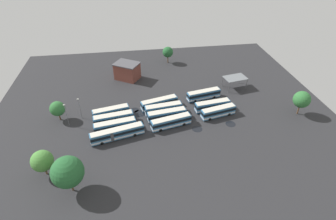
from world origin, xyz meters
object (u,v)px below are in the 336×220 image
tree_east_edge (42,161)px  bus_row1_slot0 (171,122)px  lamp_post_by_building (66,114)px  bus_row0_slot0 (117,133)px  bus_row0_slot2 (114,118)px  bus_row1_slot1 (167,115)px  depot_building (127,71)px  tree_northwest (168,52)px  lamp_post_near_entrance (80,108)px  tree_west_edge (57,109)px  tree_south_edge (68,172)px  bus_row2_slot0 (218,112)px  bus_row2_slot1 (212,105)px  maintenance_shelter (235,78)px  bus_row0_slot1 (115,126)px  bus_row1_slot2 (163,109)px  tree_northeast (302,99)px  bus_row0_slot3 (111,112)px  bus_row1_slot3 (159,103)px  bus_row2_slot3 (204,94)px

tree_east_edge → bus_row1_slot0: bearing=22.8°
lamp_post_by_building → bus_row0_slot0: bearing=-29.2°
bus_row0_slot2 → bus_row1_slot1: bearing=-1.7°
depot_building → tree_northwest: tree_northwest is taller
lamp_post_near_entrance → tree_west_edge: bearing=178.2°
tree_south_edge → tree_east_edge: bearing=139.8°
bus_row2_slot0 → tree_west_edge: (-51.14, 5.66, 2.52)m
bus_row0_slot0 → bus_row0_slot2: bearing=98.8°
bus_row2_slot1 → bus_row0_slot2: bearing=-175.7°
tree_northwest → bus_row2_slot0: bearing=-76.5°
bus_row1_slot1 → lamp_post_near_entrance: bearing=170.3°
bus_row1_slot1 → lamp_post_near_entrance: 27.86m
maintenance_shelter → lamp_post_near_entrance: (-55.94, -11.60, 0.03)m
bus_row1_slot0 → lamp_post_near_entrance: size_ratio=1.74×
bus_row0_slot1 → bus_row2_slot1: size_ratio=1.06×
bus_row0_slot0 → bus_row2_slot1: bearing=17.5°
bus_row1_slot2 → tree_northeast: 44.93m
bus_row1_slot2 → tree_northwest: size_ratio=1.69×
tree_south_edge → tree_west_edge: bearing=105.1°
bus_row0_slot3 → tree_west_edge: size_ratio=1.80×
bus_row2_slot1 → tree_northeast: 28.58m
bus_row1_slot3 → tree_south_edge: tree_south_edge is taller
bus_row2_slot3 → lamp_post_near_entrance: 42.67m
bus_row0_slot0 → bus_row1_slot2: 18.48m
bus_row2_slot3 → bus_row2_slot1: bearing=-80.9°
bus_row0_slot0 → bus_row2_slot3: 35.18m
depot_building → bus_row0_slot3: bearing=-103.2°
bus_row0_slot0 → bus_row1_slot1: size_ratio=1.25×
bus_row1_slot1 → tree_northwest: size_ratio=1.72×
bus_row1_slot0 → tree_northeast: bearing=0.6°
lamp_post_by_building → bus_row1_slot3: bearing=11.0°
bus_row1_slot1 → tree_northeast: 43.92m
bus_row0_slot0 → bus_row0_slot3: (-2.05, 11.12, -0.00)m
bus_row0_slot3 → bus_row1_slot3: bearing=10.6°
bus_row1_slot0 → bus_row0_slot3: bearing=156.9°
bus_row0_slot3 → depot_building: depot_building is taller
bus_row2_slot1 → lamp_post_by_building: size_ratio=1.56×
bus_row0_slot0 → tree_northeast: 59.63m
bus_row0_slot0 → depot_building: bearing=83.8°
bus_row0_slot3 → bus_row2_slot1: bearing=-1.8°
bus_row2_slot1 → bus_row2_slot3: size_ratio=0.98×
tree_east_edge → bus_row2_slot1: bearing=23.2°
bus_row0_slot3 → bus_row2_slot0: size_ratio=1.01×
lamp_post_by_building → tree_northwest: 55.36m
depot_building → lamp_post_near_entrance: lamp_post_near_entrance is taller
bus_row0_slot3 → tree_west_edge: (-16.40, 0.80, 2.52)m
depot_building → lamp_post_near_entrance: (-15.55, -25.03, 0.76)m
bus_row0_slot0 → bus_row2_slot3: (30.65, 17.26, -0.00)m
bus_row0_slot3 → maintenance_shelter: bearing=14.7°
bus_row1_slot1 → tree_east_edge: 38.37m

